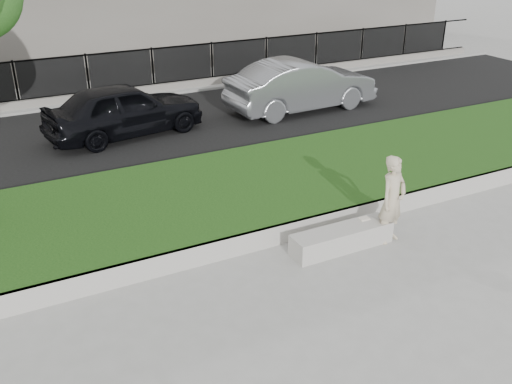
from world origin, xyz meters
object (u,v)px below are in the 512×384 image
book (364,219)px  car_silver (302,85)px  man (392,200)px  stone_bench (342,238)px  car_dark (124,109)px

book → car_silver: (3.18, 7.50, 0.42)m
car_silver → man: bearing=157.6°
stone_bench → man: 1.16m
car_dark → car_silver: bearing=-101.1°
man → car_silver: size_ratio=0.35×
man → car_dark: man is taller
book → man: bearing=-32.3°
stone_bench → car_dark: size_ratio=0.45×
stone_bench → car_silver: size_ratio=0.41×
book → car_silver: bearing=69.9°
stone_bench → book: 0.62m
man → car_dark: (-2.79, 7.92, -0.06)m
book → car_silver: 8.15m
man → stone_bench: bearing=156.2°
car_dark → car_silver: (5.58, -0.15, 0.05)m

